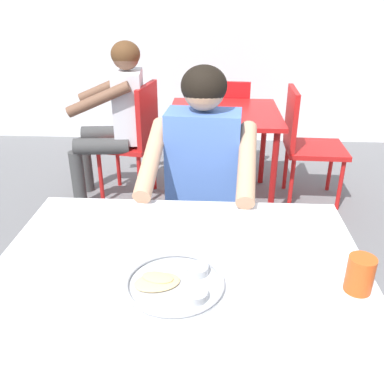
{
  "coord_description": "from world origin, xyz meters",
  "views": [
    {
      "loc": [
        0.04,
        -1.04,
        1.5
      ],
      "look_at": [
        -0.03,
        0.24,
        0.88
      ],
      "focal_mm": 38.8,
      "sensor_mm": 36.0,
      "label": 1
    }
  ],
  "objects": [
    {
      "name": "table_foreground",
      "position": [
        -0.06,
        -0.01,
        0.67
      ],
      "size": [
        1.17,
        0.95,
        0.73
      ],
      "color": "silver",
      "rests_on": "ground"
    },
    {
      "name": "thali_tray",
      "position": [
        -0.06,
        -0.08,
        0.74
      ],
      "size": [
        0.29,
        0.29,
        0.03
      ],
      "color": "#B7BABF",
      "rests_on": "table_foreground"
    },
    {
      "name": "drinking_cup",
      "position": [
        0.46,
        -0.07,
        0.79
      ],
      "size": [
        0.08,
        0.08,
        0.11
      ],
      "color": "#D84C19",
      "rests_on": "table_foreground"
    },
    {
      "name": "chair_foreground",
      "position": [
        -0.0,
        0.93,
        0.49
      ],
      "size": [
        0.42,
        0.44,
        0.86
      ],
      "color": "#3F3F44",
      "rests_on": "ground"
    },
    {
      "name": "diner_foreground",
      "position": [
        -0.02,
        0.71,
        0.72
      ],
      "size": [
        0.52,
        0.57,
        1.22
      ],
      "color": "#303030",
      "rests_on": "ground"
    },
    {
      "name": "table_background_red",
      "position": [
        0.11,
        1.94,
        0.63
      ],
      "size": [
        0.81,
        0.82,
        0.72
      ],
      "color": "red",
      "rests_on": "ground"
    },
    {
      "name": "chair_red_left",
      "position": [
        -0.55,
        1.95,
        0.53
      ],
      "size": [
        0.46,
        0.49,
        0.9
      ],
      "color": "red",
      "rests_on": "ground"
    },
    {
      "name": "chair_red_right",
      "position": [
        0.73,
        2.0,
        0.5
      ],
      "size": [
        0.45,
        0.44,
        0.87
      ],
      "color": "red",
      "rests_on": "ground"
    },
    {
      "name": "chair_red_far",
      "position": [
        0.14,
        2.53,
        0.49
      ],
      "size": [
        0.46,
        0.47,
        0.84
      ],
      "color": "red",
      "rests_on": "ground"
    },
    {
      "name": "patron_background",
      "position": [
        -0.68,
        1.93,
        0.72
      ],
      "size": [
        0.58,
        0.53,
        1.2
      ],
      "color": "#3F3F3F",
      "rests_on": "ground"
    }
  ]
}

